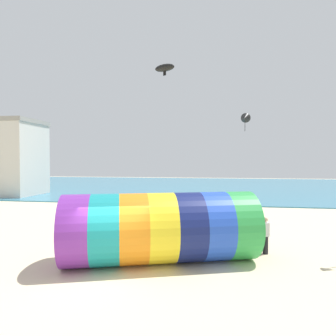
% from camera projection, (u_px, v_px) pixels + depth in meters
% --- Properties ---
extents(ground_plane, '(120.00, 120.00, 0.00)m').
position_uv_depth(ground_plane, '(113.00, 276.00, 10.84)').
color(ground_plane, beige).
extents(sea, '(120.00, 40.00, 0.10)m').
position_uv_depth(sea, '(191.00, 186.00, 47.50)').
color(sea, teal).
rests_on(sea, ground).
extents(giant_inflatable_tube, '(8.33, 5.12, 2.86)m').
position_uv_depth(giant_inflatable_tube, '(161.00, 228.00, 12.33)').
color(giant_inflatable_tube, purple).
rests_on(giant_inflatable_tube, ground).
extents(kite_handler, '(0.31, 0.41, 1.66)m').
position_uv_depth(kite_handler, '(266.00, 235.00, 13.42)').
color(kite_handler, black).
rests_on(kite_handler, ground).
extents(kite_black_delta, '(0.84, 0.91, 1.31)m').
position_uv_depth(kite_black_delta, '(245.00, 118.00, 20.69)').
color(kite_black_delta, black).
extents(kite_black_parafoil, '(1.33, 0.96, 0.67)m').
position_uv_depth(kite_black_parafoil, '(165.00, 68.00, 16.38)').
color(kite_black_parafoil, black).
extents(bystander_near_water, '(0.35, 0.42, 1.63)m').
position_uv_depth(bystander_near_water, '(214.00, 207.00, 21.54)').
color(bystander_near_water, '#383D56').
rests_on(bystander_near_water, ground).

